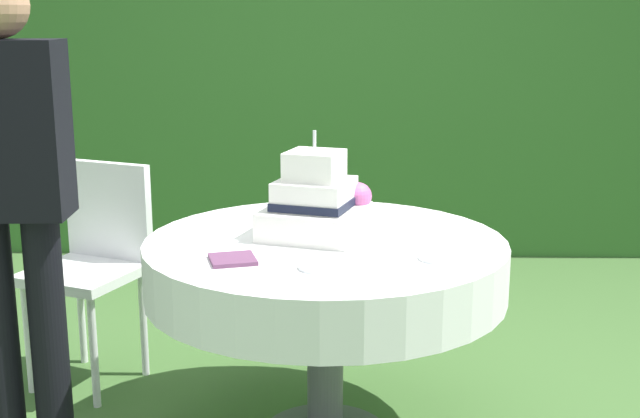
% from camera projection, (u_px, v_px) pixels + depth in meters
% --- Properties ---
extents(foliage_hedge, '(5.20, 0.67, 2.43)m').
position_uv_depth(foliage_hedge, '(336.00, 57.00, 5.24)').
color(foliage_hedge, '#336628').
rests_on(foliage_hedge, ground_plane).
extents(cake_table, '(1.22, 1.22, 0.73)m').
position_uv_depth(cake_table, '(325.00, 268.00, 2.80)').
color(cake_table, '#4C4C51').
rests_on(cake_table, ground_plane).
extents(wedding_cake, '(0.40, 0.40, 0.36)m').
position_uv_depth(wedding_cake, '(317.00, 204.00, 2.81)').
color(wedding_cake, white).
rests_on(wedding_cake, cake_table).
extents(serving_plate_near, '(0.12, 0.12, 0.01)m').
position_uv_depth(serving_plate_near, '(319.00, 267.00, 2.46)').
color(serving_plate_near, white).
rests_on(serving_plate_near, cake_table).
extents(serving_plate_far, '(0.12, 0.12, 0.01)m').
position_uv_depth(serving_plate_far, '(438.00, 257.00, 2.55)').
color(serving_plate_far, white).
rests_on(serving_plate_far, cake_table).
extents(serving_plate_left, '(0.12, 0.12, 0.01)m').
position_uv_depth(serving_plate_left, '(344.00, 213.00, 3.13)').
color(serving_plate_left, white).
rests_on(serving_plate_left, cake_table).
extents(napkin_stack, '(0.17, 0.17, 0.01)m').
position_uv_depth(napkin_stack, '(233.00, 259.00, 2.53)').
color(napkin_stack, '#603856').
rests_on(napkin_stack, cake_table).
extents(garden_chair, '(0.52, 0.52, 0.89)m').
position_uv_depth(garden_chair, '(95.00, 251.00, 3.33)').
color(garden_chair, white).
rests_on(garden_chair, ground_plane).
extents(standing_person, '(0.37, 0.22, 1.60)m').
position_uv_depth(standing_person, '(12.00, 192.00, 2.59)').
color(standing_person, black).
rests_on(standing_person, ground_plane).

